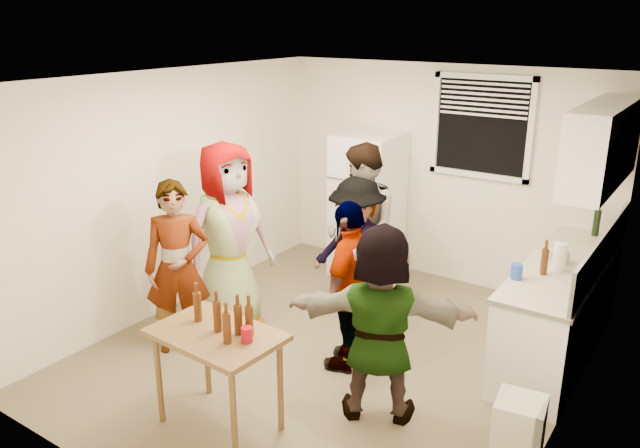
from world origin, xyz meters
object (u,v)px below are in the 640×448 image
Objects in this scene: trash_bin at (519,430)px; guest_stripe at (184,347)px; red_cup at (247,341)px; guest_black at (348,364)px; guest_back_right at (355,323)px; refrigerator at (367,205)px; blue_cup at (516,279)px; beer_bottle_table at (218,331)px; guest_orange at (377,413)px; serving_table at (222,425)px; kettle at (559,263)px; beer_bottle_counter at (543,274)px; wine_bottle at (595,235)px; guest_back_left at (360,304)px; guest_grey at (233,326)px.

trash_bin reaches higher than guest_stripe.
red_cup is 0.07× the size of guest_black.
guest_back_right is 0.81m from guest_black.
guest_back_right is (0.60, -1.25, -0.85)m from refrigerator.
guest_black is at bearing -17.55° from guest_stripe.
blue_cup reaches higher than trash_bin.
guest_black is at bearing -151.79° from blue_cup.
beer_bottle_table is at bearing -129.04° from blue_cup.
guest_back_right reaches higher than guest_stripe.
guest_back_right is 0.97× the size of guest_orange.
trash_bin is 0.31× the size of guest_orange.
guest_black is at bearing -63.90° from refrigerator.
serving_table is at bearing -175.23° from red_cup.
beer_bottle_counter reaches higher than kettle.
refrigerator is at bearing -175.20° from wine_bottle.
beer_bottle_counter is 0.14× the size of guest_stripe.
wine_bottle is 3.81m from red_cup.
red_cup is at bearing -0.32° from beer_bottle_table.
guest_back_right is (-1.80, -0.50, -0.90)m from kettle.
red_cup is at bearing 4.77° from serving_table.
wine_bottle is at bearing 78.52° from blue_cup.
red_cup is at bearing 25.92° from guest_orange.
refrigerator reaches higher than beer_bottle_counter.
guest_back_left is at bearing -161.54° from kettle.
blue_cup is at bearing -144.66° from guest_orange.
beer_bottle_counter reaches higher than trash_bin.
guest_stripe is at bearing -131.96° from kettle.
guest_back_right is at bearing 90.64° from serving_table.
kettle is at bearing 49.91° from guest_back_left.
beer_bottle_counter is 2.14m from guest_back_left.
guest_stripe is 2.03m from guest_orange.
serving_table reaches higher than guest_back_left.
guest_back_left is at bearing 101.41° from red_cup.
red_cup is at bearing -105.54° from kettle.
beer_bottle_table is at bearing -125.85° from guest_grey.
guest_orange is (-0.96, -2.67, -0.90)m from wine_bottle.
wine_bottle is 3.94m from beer_bottle_table.
refrigerator is 3.31m from beer_bottle_table.
red_cup is (0.90, -3.25, -0.05)m from refrigerator.
refrigerator is 1.11× the size of guest_black.
kettle is 1.96× the size of red_cup.
guest_stripe is at bearing 149.51° from beer_bottle_table.
guest_back_right is (-0.30, 2.00, -0.80)m from red_cup.
refrigerator is 3.03m from guest_orange.
beer_bottle_table is 2.15m from guest_back_right.
trash_bin is (0.22, -1.65, -0.65)m from kettle.
guest_stripe is at bearing 148.62° from serving_table.
beer_bottle_table is 2.53m from guest_back_left.
beer_bottle_counter is at bearing 54.56° from blue_cup.
wine_bottle is at bearing 4.80° from refrigerator.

